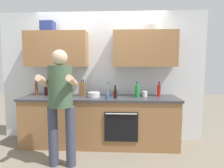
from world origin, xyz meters
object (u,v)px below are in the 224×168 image
at_px(person_standing, 61,99).
at_px(bottle_vinegar, 36,88).
at_px(bottle_wine, 46,90).
at_px(bottle_juice, 51,92).
at_px(bottle_soda, 137,91).
at_px(bottle_hotsauce, 159,90).
at_px(bottle_syrup, 70,92).
at_px(knife_block, 82,89).
at_px(cup_ceramic, 114,94).
at_px(bottle_soy, 115,93).
at_px(grocery_bag_produce, 55,91).
at_px(mixing_bowl, 94,95).
at_px(bottle_water, 109,90).
at_px(cup_tea, 107,96).
at_px(cup_coffee, 145,94).

xyz_separation_m(person_standing, bottle_vinegar, (-0.77, 0.90, 0.03)).
height_order(bottle_wine, bottle_juice, bottle_juice).
relative_size(bottle_soda, bottle_hotsauce, 1.05).
distance_m(bottle_syrup, knife_block, 0.28).
distance_m(bottle_wine, cup_ceramic, 1.34).
relative_size(bottle_vinegar, bottle_soy, 1.30).
relative_size(bottle_juice, knife_block, 0.88).
bearing_deg(bottle_hotsauce, grocery_bag_produce, -178.97).
bearing_deg(mixing_bowl, grocery_bag_produce, 171.08).
xyz_separation_m(bottle_water, bottle_hotsauce, (0.94, -0.07, 0.00)).
distance_m(person_standing, bottle_water, 1.15).
height_order(bottle_wine, bottle_vinegar, bottle_vinegar).
distance_m(bottle_syrup, cup_tea, 0.68).
bearing_deg(grocery_bag_produce, bottle_soda, -3.58).
relative_size(bottle_vinegar, cup_tea, 3.55).
bearing_deg(bottle_syrup, cup_ceramic, 15.50).
bearing_deg(bottle_wine, bottle_soy, -13.25).
height_order(bottle_wine, knife_block, knife_block).
distance_m(bottle_vinegar, grocery_bag_produce, 0.38).
relative_size(bottle_hotsauce, mixing_bowl, 1.25).
relative_size(person_standing, cup_tea, 20.13).
xyz_separation_m(person_standing, bottle_syrup, (-0.06, 0.67, -0.00)).
bearing_deg(bottle_juice, bottle_soy, 1.83).
height_order(bottle_water, cup_coffee, bottle_water).
bearing_deg(knife_block, cup_tea, -28.30).
height_order(person_standing, bottle_juice, person_standing).
distance_m(bottle_water, grocery_bag_produce, 1.01).
relative_size(bottle_soy, cup_tea, 2.74).
relative_size(bottle_juice, cup_tea, 3.20).
relative_size(bottle_water, mixing_bowl, 1.13).
bearing_deg(bottle_soy, bottle_syrup, 178.51).
relative_size(bottle_soda, bottle_water, 1.16).
bearing_deg(bottle_water, bottle_soy, -66.64).
bearing_deg(mixing_bowl, bottle_vinegar, 172.15).
xyz_separation_m(bottle_wine, cup_tea, (1.23, -0.36, -0.04)).
height_order(bottle_syrup, cup_ceramic, bottle_syrup).
bearing_deg(person_standing, bottle_syrup, 94.74).
bearing_deg(bottle_wine, mixing_bowl, -13.07).
height_order(bottle_vinegar, knife_block, knife_block).
height_order(bottle_juice, mixing_bowl, bottle_juice).
relative_size(bottle_juice, grocery_bag_produce, 1.38).
xyz_separation_m(knife_block, grocery_bag_produce, (-0.52, -0.01, -0.03)).
xyz_separation_m(bottle_vinegar, cup_coffee, (2.06, -0.07, -0.08)).
relative_size(cup_ceramic, knife_block, 0.29).
height_order(bottle_hotsauce, mixing_bowl, bottle_hotsauce).
xyz_separation_m(person_standing, bottle_juice, (-0.38, 0.61, 0.01)).
relative_size(knife_block, grocery_bag_produce, 1.57).
bearing_deg(bottle_water, bottle_wine, -179.99).
bearing_deg(cup_ceramic, bottle_water, 140.91).
xyz_separation_m(person_standing, bottle_water, (0.62, 0.97, -0.00)).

